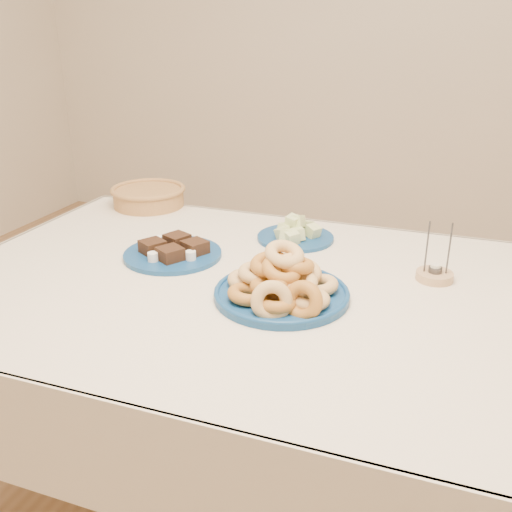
{
  "coord_description": "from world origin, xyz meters",
  "views": [
    {
      "loc": [
        0.44,
        -1.25,
        1.38
      ],
      "look_at": [
        0.0,
        -0.05,
        0.85
      ],
      "focal_mm": 40.0,
      "sensor_mm": 36.0,
      "label": 1
    }
  ],
  "objects_px": {
    "melon_plate": "(295,234)",
    "brownie_plate": "(173,252)",
    "wicker_basket": "(149,196)",
    "dining_table": "(262,321)",
    "candle_holder": "(435,275)",
    "donut_platter": "(282,284)"
  },
  "relations": [
    {
      "from": "melon_plate",
      "to": "brownie_plate",
      "type": "distance_m",
      "value": 0.39
    },
    {
      "from": "wicker_basket",
      "to": "melon_plate",
      "type": "bearing_deg",
      "value": -14.36
    },
    {
      "from": "dining_table",
      "to": "candle_holder",
      "type": "height_order",
      "value": "candle_holder"
    },
    {
      "from": "melon_plate",
      "to": "wicker_basket",
      "type": "distance_m",
      "value": 0.62
    },
    {
      "from": "dining_table",
      "to": "candle_holder",
      "type": "relative_size",
      "value": 10.7
    },
    {
      "from": "dining_table",
      "to": "melon_plate",
      "type": "distance_m",
      "value": 0.37
    },
    {
      "from": "dining_table",
      "to": "wicker_basket",
      "type": "relative_size",
      "value": 5.03
    },
    {
      "from": "melon_plate",
      "to": "candle_holder",
      "type": "height_order",
      "value": "candle_holder"
    },
    {
      "from": "donut_platter",
      "to": "wicker_basket",
      "type": "xyz_separation_m",
      "value": [
        -0.69,
        0.56,
        -0.0
      ]
    },
    {
      "from": "wicker_basket",
      "to": "candle_holder",
      "type": "relative_size",
      "value": 2.13
    },
    {
      "from": "donut_platter",
      "to": "melon_plate",
      "type": "bearing_deg",
      "value": 102.0
    },
    {
      "from": "melon_plate",
      "to": "brownie_plate",
      "type": "height_order",
      "value": "melon_plate"
    },
    {
      "from": "donut_platter",
      "to": "dining_table",
      "type": "bearing_deg",
      "value": 139.48
    },
    {
      "from": "dining_table",
      "to": "melon_plate",
      "type": "relative_size",
      "value": 6.27
    },
    {
      "from": "donut_platter",
      "to": "brownie_plate",
      "type": "relative_size",
      "value": 1.17
    },
    {
      "from": "candle_holder",
      "to": "wicker_basket",
      "type": "bearing_deg",
      "value": 163.04
    },
    {
      "from": "dining_table",
      "to": "brownie_plate",
      "type": "bearing_deg",
      "value": 163.52
    },
    {
      "from": "wicker_basket",
      "to": "dining_table",
      "type": "bearing_deg",
      "value": -38.85
    },
    {
      "from": "melon_plate",
      "to": "candle_holder",
      "type": "bearing_deg",
      "value": -20.5
    },
    {
      "from": "dining_table",
      "to": "donut_platter",
      "type": "height_order",
      "value": "donut_platter"
    },
    {
      "from": "melon_plate",
      "to": "candle_holder",
      "type": "relative_size",
      "value": 1.71
    },
    {
      "from": "donut_platter",
      "to": "melon_plate",
      "type": "xyz_separation_m",
      "value": [
        -0.09,
        0.4,
        -0.02
      ]
    }
  ]
}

